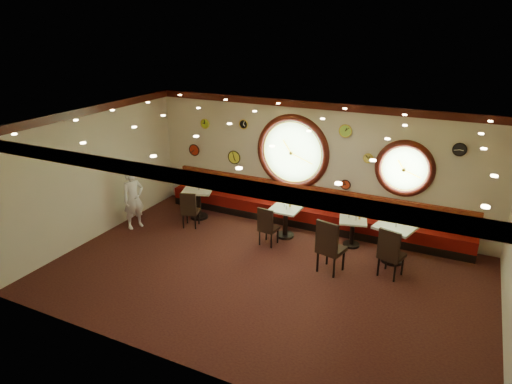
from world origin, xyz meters
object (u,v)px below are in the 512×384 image
(condiment_c_salt, at_px, (349,216))
(condiment_c_pepper, at_px, (356,218))
(condiment_d_pepper, at_px, (396,225))
(condiment_d_bottle, at_px, (404,221))
(condiment_d_salt, at_px, (392,221))
(condiment_b_salt, at_px, (284,205))
(condiment_c_bottle, at_px, (360,216))
(condiment_a_salt, at_px, (199,186))
(chair_c, at_px, (329,244))
(condiment_a_bottle, at_px, (204,186))
(table_d, at_px, (395,239))
(chair_d, at_px, (390,250))
(condiment_b_pepper, at_px, (287,208))
(table_c, at_px, (352,229))
(chair_a, at_px, (189,208))
(table_b, at_px, (285,218))
(waiter, at_px, (133,199))
(table_a, at_px, (198,200))
(condiment_a_pepper, at_px, (199,188))
(chair_b, at_px, (267,224))
(condiment_b_bottle, at_px, (290,203))

(condiment_c_salt, bearing_deg, condiment_c_pepper, -16.67)
(condiment_d_pepper, bearing_deg, condiment_d_bottle, 55.88)
(condiment_d_salt, bearing_deg, condiment_c_salt, 166.90)
(condiment_b_salt, relative_size, condiment_c_bottle, 0.57)
(condiment_a_salt, bearing_deg, chair_c, -18.58)
(condiment_d_bottle, bearing_deg, condiment_a_bottle, 178.40)
(table_d, relative_size, condiment_a_bottle, 7.13)
(chair_d, xyz_separation_m, condiment_b_pepper, (-2.61, 0.75, 0.18))
(table_c, height_order, chair_a, chair_a)
(condiment_a_salt, relative_size, condiment_b_pepper, 0.91)
(table_b, height_order, condiment_b_salt, condiment_b_salt)
(condiment_b_pepper, height_order, waiter, waiter)
(chair_d, distance_m, condiment_c_salt, 1.59)
(condiment_c_pepper, relative_size, condiment_d_bottle, 0.64)
(table_b, distance_m, condiment_b_salt, 0.33)
(chair_d, bearing_deg, table_b, 177.95)
(condiment_d_bottle, bearing_deg, table_a, 179.74)
(table_c, xyz_separation_m, condiment_a_salt, (-4.19, -0.08, 0.44))
(table_c, height_order, condiment_b_salt, condiment_b_salt)
(table_d, relative_size, condiment_c_bottle, 6.22)
(table_b, xyz_separation_m, condiment_d_salt, (2.51, 0.02, 0.44))
(condiment_d_pepper, xyz_separation_m, condiment_d_bottle, (0.14, 0.20, 0.03))
(condiment_a_pepper, relative_size, condiment_d_bottle, 0.73)
(chair_a, bearing_deg, table_d, -11.01)
(chair_a, xyz_separation_m, condiment_a_salt, (-0.18, 0.75, 0.32))
(chair_b, height_order, condiment_c_salt, chair_b)
(chair_c, relative_size, condiment_a_bottle, 5.50)
(condiment_b_salt, relative_size, condiment_a_bottle, 0.65)
(table_a, distance_m, condiment_a_pepper, 0.37)
(chair_b, relative_size, waiter, 0.39)
(chair_b, relative_size, condiment_b_pepper, 6.20)
(condiment_a_salt, relative_size, condiment_c_salt, 0.98)
(chair_d, xyz_separation_m, condiment_c_salt, (-1.16, 1.08, 0.10))
(chair_a, height_order, condiment_d_bottle, condiment_d_bottle)
(condiment_a_pepper, xyz_separation_m, condiment_c_pepper, (4.17, 0.20, -0.15))
(chair_d, bearing_deg, condiment_d_pepper, 107.91)
(condiment_c_pepper, relative_size, condiment_a_bottle, 0.73)
(chair_a, xyz_separation_m, chair_c, (3.88, -0.62, 0.14))
(condiment_b_pepper, relative_size, condiment_c_pepper, 0.98)
(condiment_d_salt, relative_size, condiment_b_pepper, 0.91)
(chair_b, height_order, condiment_d_bottle, condiment_d_bottle)
(condiment_b_pepper, xyz_separation_m, condiment_b_bottle, (0.01, 0.19, 0.04))
(table_d, xyz_separation_m, condiment_d_salt, (-0.11, 0.12, 0.37))
(chair_a, bearing_deg, table_c, -5.02)
(condiment_d_bottle, bearing_deg, chair_b, -167.67)
(chair_c, xyz_separation_m, condiment_a_bottle, (-3.90, 1.37, 0.21))
(condiment_c_salt, bearing_deg, chair_d, -42.92)
(condiment_a_pepper, bearing_deg, chair_d, -9.18)
(condiment_a_salt, bearing_deg, condiment_d_pepper, -3.73)
(condiment_d_pepper, xyz_separation_m, waiter, (-6.33, -1.00, -0.15))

